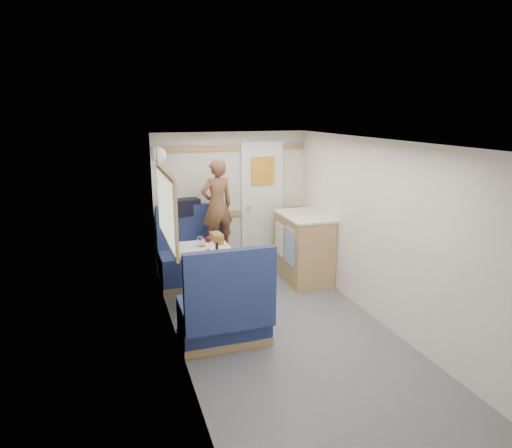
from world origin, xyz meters
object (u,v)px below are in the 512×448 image
object	(u,v)px
galley_counter	(303,247)
tumbler_right	(203,243)
dome_light	(158,155)
pepper_grinder	(217,247)
bench_near	(225,316)
person	(217,206)
dinette_table	(206,263)
wine_glass	(208,240)
tumbler_left	(203,257)
cheese_block	(219,253)
beer_glass	(221,241)
bench_far	(193,262)
bread_loaf	(217,237)
duffel_bag	(182,207)
tray	(228,254)
tumbler_mid	(200,241)
orange_fruit	(221,252)

from	to	relation	value
galley_counter	tumbler_right	size ratio (longest dim) A/B	9.24
dome_light	galley_counter	world-z (taller)	dome_light
galley_counter	pepper_grinder	world-z (taller)	galley_counter
bench_near	tumbler_right	size ratio (longest dim) A/B	10.55
person	dinette_table	bearing A→B (deg)	53.86
person	wine_glass	world-z (taller)	person
bench_near	tumbler_left	bearing A→B (deg)	102.25
dinette_table	cheese_block	distance (m)	0.31
dome_light	pepper_grinder	distance (m)	1.43
wine_glass	beer_glass	distance (m)	0.28
person	cheese_block	size ratio (longest dim) A/B	13.36
bench_far	tumbler_left	size ratio (longest dim) A/B	9.59
beer_glass	bread_loaf	bearing A→B (deg)	92.45
dome_light	beer_glass	bearing A→B (deg)	-47.39
tumbler_left	bread_loaf	xyz separation A→B (m)	(0.32, 0.75, -0.01)
tumbler_left	cheese_block	bearing A→B (deg)	37.11
duffel_bag	bread_loaf	size ratio (longest dim) A/B	2.01
tumbler_left	person	bearing A→B (deg)	69.61
bench_far	tumbler_right	world-z (taller)	bench_far
tumbler_left	tumbler_right	xyz separation A→B (m)	(0.11, 0.55, -0.00)
dinette_table	tray	size ratio (longest dim) A/B	2.70
bread_loaf	tray	bearing A→B (deg)	-90.86
bench_near	cheese_block	distance (m)	0.79
cheese_block	tumbler_left	xyz separation A→B (m)	(-0.20, -0.15, 0.02)
dome_light	wine_glass	distance (m)	1.31
beer_glass	pepper_grinder	xyz separation A→B (m)	(-0.11, -0.24, 0.00)
tumbler_mid	tumbler_right	size ratio (longest dim) A/B	1.14
pepper_grinder	dome_light	bearing A→B (deg)	119.16
galley_counter	wine_glass	bearing A→B (deg)	-159.06
dome_light	galley_counter	bearing A→B (deg)	-9.18
orange_fruit	wine_glass	distance (m)	0.28
dinette_table	tray	xyz separation A→B (m)	(0.21, -0.23, 0.16)
tumbler_right	dinette_table	bearing A→B (deg)	-89.55
bench_far	galley_counter	world-z (taller)	bench_far
person	cheese_block	distance (m)	1.09
orange_fruit	tumbler_left	distance (m)	0.25
wine_glass	pepper_grinder	distance (m)	0.13
galley_counter	bench_near	bearing A→B (deg)	-136.06
dome_light	tray	xyz separation A→B (m)	(0.60, -1.08, -1.02)
tumbler_right	galley_counter	bearing A→B (deg)	14.37
wine_glass	bread_loaf	distance (m)	0.43
tumbler_mid	dome_light	bearing A→B (deg)	120.03
dinette_table	pepper_grinder	size ratio (longest dim) A/B	9.18
bench_far	beer_glass	xyz separation A→B (m)	(0.23, -0.68, 0.47)
tumbler_right	bread_loaf	bearing A→B (deg)	42.72
person	duffel_bag	distance (m)	0.52
galley_counter	duffel_bag	bearing A→B (deg)	159.71
duffel_bag	wine_glass	size ratio (longest dim) A/B	2.71
dinette_table	duffel_bag	xyz separation A→B (m)	(-0.07, 1.12, 0.44)
orange_fruit	tumbler_left	xyz separation A→B (m)	(-0.22, -0.12, 0.00)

